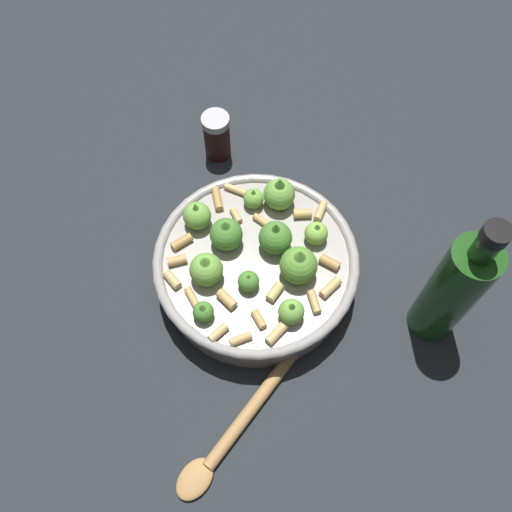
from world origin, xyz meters
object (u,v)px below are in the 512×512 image
cooking_pan (256,264)px  pepper_shaker (217,136)px  olive_oil_bottle (452,290)px  wooden_spoon (240,419)px

cooking_pan → pepper_shaker: (0.05, -0.22, 0.00)m
cooking_pan → olive_oil_bottle: bearing=162.1°
cooking_pan → olive_oil_bottle: 0.24m
cooking_pan → olive_oil_bottle: olive_oil_bottle is taller
pepper_shaker → wooden_spoon: (-0.02, 0.41, -0.03)m
pepper_shaker → cooking_pan: bearing=103.0°
wooden_spoon → cooking_pan: bearing=-98.1°
cooking_pan → wooden_spoon: 0.20m
pepper_shaker → olive_oil_bottle: olive_oil_bottle is taller
cooking_pan → pepper_shaker: cooking_pan is taller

